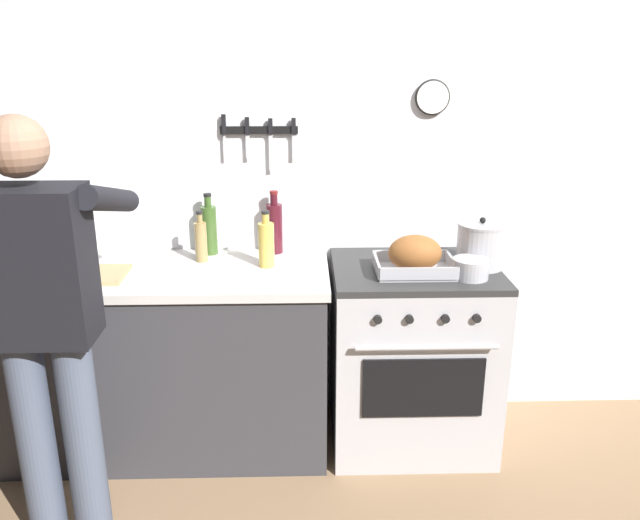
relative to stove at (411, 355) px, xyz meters
The scene contains 12 objects.
wall_back 0.95m from the stove, 121.31° to the left, with size 6.00×0.13×2.60m.
counter_block 1.43m from the stove, behind, with size 2.03×0.65×0.90m.
stove is the anchor object (origin of this frame).
person_cook 1.66m from the stove, 156.93° to the right, with size 0.51×0.63×1.66m.
roasting_pan 0.53m from the stove, 106.03° to the right, with size 0.35×0.26×0.17m.
stock_pot 0.63m from the stove, ahead, with size 0.22×0.22×0.23m.
saucepan 0.56m from the stove, 34.95° to the right, with size 0.16×0.16×0.09m.
cutting_board 1.55m from the stove, behind, with size 0.36×0.24×0.02m, color tan.
bottle_cooking_oil 0.89m from the stove, behind, with size 0.07×0.07×0.26m.
bottle_vinegar 1.15m from the stove, behind, with size 0.06×0.06×0.24m.
bottle_wine_red 0.91m from the stove, 159.46° to the left, with size 0.08×0.08×0.31m.
bottle_olive_oil 1.16m from the stove, 166.40° to the left, with size 0.07×0.07×0.30m.
Camera 1 is at (-0.30, -1.80, 1.87)m, focal length 36.11 mm.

